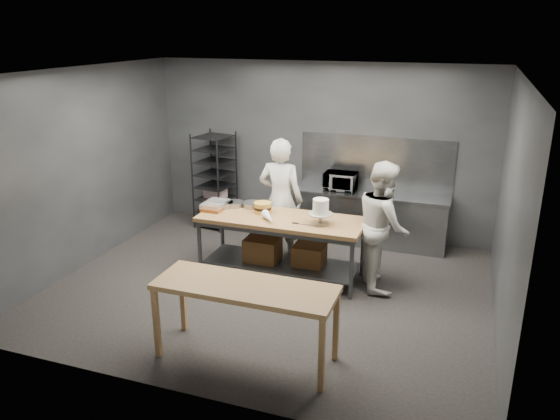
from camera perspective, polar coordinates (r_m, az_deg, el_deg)
name	(u,v)px	position (r m, az deg, el deg)	size (l,w,h in m)	color
ground	(270,288)	(7.87, -1.07, -8.13)	(6.00, 6.00, 0.00)	black
back_wall	(319,149)	(9.63, 4.12, 6.34)	(6.00, 0.04, 3.00)	#4C4F54
work_table	(282,240)	(8.02, 0.16, -3.11)	(2.40, 0.90, 0.92)	#99673D
near_counter	(245,292)	(5.98, -3.67, -8.58)	(2.00, 0.70, 0.90)	olive
back_counter	(369,218)	(9.40, 9.32, -0.81)	(2.60, 0.60, 0.90)	slate
splashback_panel	(375,162)	(9.43, 9.94, 4.91)	(2.60, 0.02, 0.90)	slate
speed_rack	(215,181)	(10.06, -6.82, 3.02)	(0.69, 0.73, 1.75)	black
chef_behind	(281,200)	(8.52, 0.07, 1.09)	(0.71, 0.47, 1.95)	silver
chef_right	(383,225)	(7.73, 10.71, -1.59)	(0.89, 0.69, 1.83)	silver
microwave	(340,181)	(9.32, 6.33, 3.01)	(0.54, 0.37, 0.30)	black
frosted_cake_stand	(321,209)	(7.57, 4.27, 0.11)	(0.34, 0.34, 0.37)	#B3A88F
layer_cake	(263,208)	(8.07, -1.82, 0.25)	(0.26, 0.26, 0.16)	gold
cake_pans	(236,204)	(8.38, -4.62, 0.60)	(0.72, 0.44, 0.07)	gray
piping_bag	(269,218)	(7.70, -1.19, -0.82)	(0.12, 0.12, 0.38)	white
offset_spatula	(301,224)	(7.62, 2.25, -1.47)	(0.37, 0.02, 0.02)	slate
pastry_clamshells	(215,205)	(8.30, -6.80, 0.49)	(0.31, 0.44, 0.11)	#A65121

